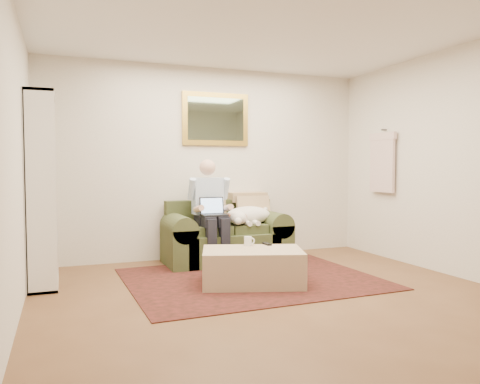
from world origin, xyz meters
TOP-DOWN VIEW (x-y plane):
  - room_shell at (0.00, 0.35)m, footprint 4.51×5.00m
  - rug at (0.04, 1.07)m, footprint 2.72×2.21m
  - sofa at (0.09, 2.06)m, footprint 1.59×0.81m
  - seated_man at (-0.15, 1.92)m, footprint 0.52×0.75m
  - laptop at (-0.15, 1.85)m, footprint 0.31×0.24m
  - sleeping_dog at (0.37, 1.98)m, footprint 0.66×0.41m
  - ottoman at (-0.05, 0.83)m, footprint 1.19×0.95m
  - coffee_mug at (-0.00, 1.06)m, footprint 0.08×0.08m
  - tv_remote at (0.22, 1.04)m, footprint 0.05×0.15m
  - bookshelf at (-2.10, 1.60)m, footprint 0.28×0.80m
  - wall_mirror at (0.09, 2.47)m, footprint 0.94×0.04m
  - hanging_shirt at (2.19, 1.60)m, footprint 0.06×0.52m

SIDE VIEW (x-z plane):
  - rug at x=0.04m, z-range 0.00..0.01m
  - ottoman at x=-0.05m, z-range 0.00..0.38m
  - sofa at x=0.09m, z-range -0.20..0.75m
  - tv_remote at x=0.22m, z-range 0.38..0.40m
  - coffee_mug at x=0.00m, z-range 0.38..0.48m
  - sleeping_dog at x=0.37m, z-range 0.49..0.73m
  - seated_man at x=-0.15m, z-range 0.00..1.34m
  - laptop at x=-0.15m, z-range 0.59..0.81m
  - bookshelf at x=-2.10m, z-range 0.00..2.00m
  - room_shell at x=0.00m, z-range 0.00..2.61m
  - hanging_shirt at x=2.19m, z-range 0.90..1.80m
  - wall_mirror at x=0.09m, z-range 1.54..2.26m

